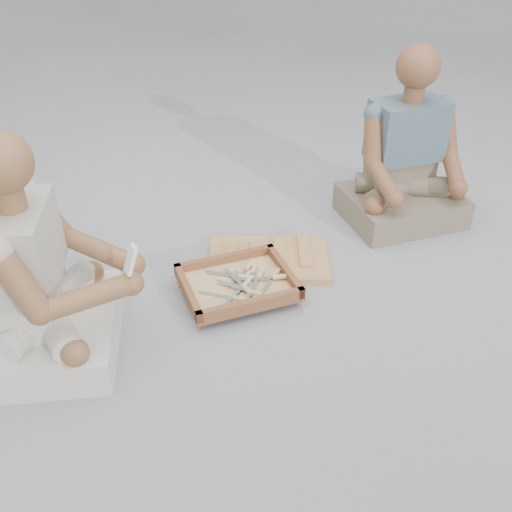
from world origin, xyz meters
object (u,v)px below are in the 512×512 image
object	(u,v)px
carved_panel	(269,260)
craftsman	(44,284)
tool_tray	(238,284)
companion	(405,166)

from	to	relation	value
carved_panel	craftsman	bearing A→B (deg)	-160.22
carved_panel	craftsman	xyz separation A→B (m)	(-0.94, -0.34, 0.28)
carved_panel	tool_tray	bearing A→B (deg)	-134.69
tool_tray	carved_panel	bearing A→B (deg)	45.31
carved_panel	companion	world-z (taller)	companion
companion	craftsman	bearing A→B (deg)	14.40
tool_tray	companion	world-z (taller)	companion
carved_panel	tool_tray	xyz separation A→B (m)	(-0.20, -0.20, 0.04)
carved_panel	companion	size ratio (longest dim) A/B	0.63
tool_tray	companion	size ratio (longest dim) A/B	0.57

